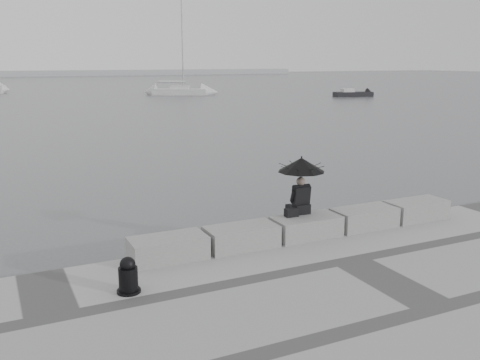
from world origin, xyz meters
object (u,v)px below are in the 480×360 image
seated_person (301,173)px  mooring_bollard (128,278)px  sailboat_right (180,91)px  small_motorboat (353,94)px

seated_person → mooring_bollard: bearing=-157.6°
mooring_bollard → sailboat_right: (22.19, 60.32, -0.26)m
mooring_bollard → small_motorboat: mooring_bollard is taller
sailboat_right → small_motorboat: 22.89m
seated_person → small_motorboat: seated_person is taller
seated_person → small_motorboat: bearing=55.0°
seated_person → sailboat_right: sailboat_right is taller
seated_person → small_motorboat: size_ratio=0.27×
mooring_bollard → sailboat_right: size_ratio=0.05×
seated_person → mooring_bollard: 4.99m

